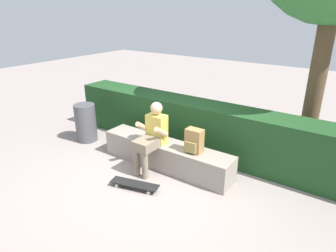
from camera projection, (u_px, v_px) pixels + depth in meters
The scene contains 7 objects.
ground_plane at pixel (155, 174), 5.16m from camera, with size 24.00×24.00×0.00m, color gray.
bench_main at pixel (166, 155), 5.33m from camera, with size 2.53×0.48×0.47m.
person_skater at pixel (152, 135), 5.08m from camera, with size 0.49×0.62×1.22m.
skateboard_near_person at pixel (134, 184), 4.73m from camera, with size 0.82×0.40×0.09m.
backpack_on_bench at pixel (194, 141), 4.85m from camera, with size 0.28×0.23×0.40m.
hedge_row at pixel (206, 129), 5.77m from camera, with size 6.21×0.66×1.00m.
trash_bin at pixel (86, 123), 6.34m from camera, with size 0.44×0.44×0.81m.
Camera 1 is at (2.77, -3.53, 2.69)m, focal length 31.57 mm.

